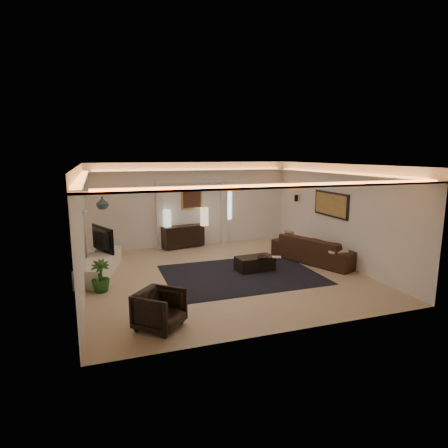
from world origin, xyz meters
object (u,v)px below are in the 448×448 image
object	(u,v)px
console	(183,236)
coffee_table	(255,263)
sofa	(316,249)
armchair	(160,310)

from	to	relation	value
console	coffee_table	xyz separation A→B (m)	(1.30, -3.19, -0.20)
sofa	coffee_table	distance (m)	2.07
console	sofa	distance (m)	4.49
console	armchair	size ratio (longest dim) A/B	1.81
console	coffee_table	world-z (taller)	console
coffee_table	console	bearing A→B (deg)	108.03
console	sofa	size ratio (longest dim) A/B	0.55
sofa	coffee_table	bearing A→B (deg)	73.13
armchair	sofa	bearing A→B (deg)	-19.94
armchair	coffee_table	bearing A→B (deg)	-8.24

